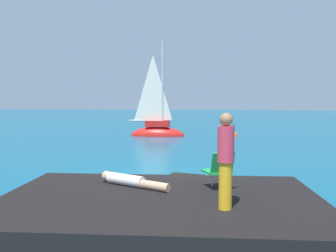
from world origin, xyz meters
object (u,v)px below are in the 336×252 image
object	(u,v)px
beach_chair	(219,168)
marker_buoy	(234,136)
person_standing	(226,158)
person_sunbather	(130,181)
sailboat_near	(157,130)

from	to	relation	value
beach_chair	marker_buoy	size ratio (longest dim) A/B	0.71
marker_buoy	person_standing	bearing A→B (deg)	-93.77
person_sunbather	person_standing	world-z (taller)	person_standing
person_standing	beach_chair	bearing A→B (deg)	-105.90
sailboat_near	marker_buoy	bearing A→B (deg)	3.96
marker_buoy	beach_chair	bearing A→B (deg)	-94.32
person_sunbather	marker_buoy	distance (m)	17.10
person_standing	marker_buoy	distance (m)	18.19
beach_chair	marker_buoy	world-z (taller)	beach_chair
sailboat_near	beach_chair	world-z (taller)	sailboat_near
person_standing	marker_buoy	bearing A→B (deg)	-113.28
sailboat_near	marker_buoy	world-z (taller)	sailboat_near
person_standing	person_sunbather	bearing A→B (deg)	-53.24
person_sunbather	marker_buoy	world-z (taller)	person_sunbather
sailboat_near	beach_chair	size ratio (longest dim) A/B	8.98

